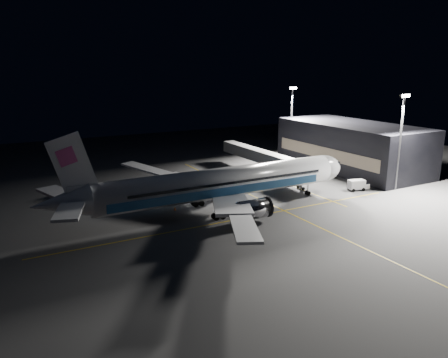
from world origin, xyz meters
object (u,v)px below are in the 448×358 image
Objects in this scene: floodlight_mast_south at (401,134)px; floodlight_mast_north at (292,116)px; airliner at (217,184)px; baggage_tug at (173,192)px; jet_bridge at (266,158)px; safety_cone_b at (227,192)px; safety_cone_a at (217,202)px; service_truck at (358,185)px; safety_cone_c at (175,209)px.

floodlight_mast_north is at bearing 90.00° from floodlight_mast_south.
baggage_tug is (-3.58, 12.71, -4.34)m from airliner.
jet_bridge is 18.94m from safety_cone_b.
safety_cone_b is (4.78, 4.76, 0.04)m from safety_cone_a.
jet_bridge is 23.21m from service_truck.
service_truck is at bearing -41.57° from baggage_tug.
safety_cone_c is (-47.87, 10.01, -12.03)m from floodlight_mast_south.
jet_bridge reaches higher than safety_cone_a.
safety_cone_a is 0.82× the size of safety_cone_c.
jet_bridge is 33.28m from safety_cone_c.
safety_cone_c is (-40.26, 6.44, -0.93)m from service_truck.
safety_cone_c reaches higher than safety_cone_a.
safety_cone_b is at bearing 167.90° from service_truck.
floodlight_mast_north is 32.29× the size of safety_cone_b.
airliner is 6.78m from safety_cone_a.
airliner is 12.56× the size of service_truck.
safety_cone_c reaches higher than safety_cone_b.
safety_cone_a is at bearing 0.65° from safety_cone_c.
safety_cone_b is at bearing 156.37° from floodlight_mast_south.
jet_bridge is 31.05m from floodlight_mast_south.
service_truck is 1.65× the size of baggage_tug.
floodlight_mast_south is at bearing -23.63° from safety_cone_b.
baggage_tug is at bearing 168.83° from service_truck.
service_truck is 8.69× the size of safety_cone_a.
safety_cone_c is at bearing -178.00° from service_truck.
jet_bridge reaches higher than safety_cone_c.
safety_cone_c is (-47.87, -27.99, -12.03)m from floodlight_mast_north.
baggage_tug is at bearing 105.71° from airliner.
safety_cone_a is (-38.78, -27.88, -12.09)m from floodlight_mast_north.
airliner is 109.16× the size of safety_cone_a.
floodlight_mast_north is 38.00m from floodlight_mast_south.
safety_cone_b is at bearing 51.39° from airliner.
floodlight_mast_south is at bearing -14.62° from safety_cone_a.
safety_cone_b reaches higher than safety_cone_a.
airliner reaches higher than safety_cone_a.
floodlight_mast_south is 36.75× the size of safety_cone_a.
airliner is 2.97× the size of floodlight_mast_south.
airliner reaches higher than safety_cone_b.
service_truck is (-7.62, -34.43, -11.10)m from floodlight_mast_north.
safety_cone_a is (2.29, 4.10, -4.88)m from airliner.
safety_cone_c is at bearing -149.69° from floodlight_mast_north.
jet_bridge is 61.08× the size of safety_cone_a.
safety_cone_b is (7.08, 8.86, -4.84)m from airliner.
floodlight_mast_north and floodlight_mast_south have the same top height.
floodlight_mast_north is (41.08, 31.99, 7.21)m from airliner.
floodlight_mast_south is 6.97× the size of baggage_tug.
safety_cone_c is (-3.22, -8.71, -0.48)m from baggage_tug.
baggage_tug is (-44.65, -19.27, -11.55)m from floodlight_mast_north.
baggage_tug is (-44.65, 18.73, -11.55)m from floodlight_mast_south.
jet_bridge is 53.66× the size of safety_cone_b.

